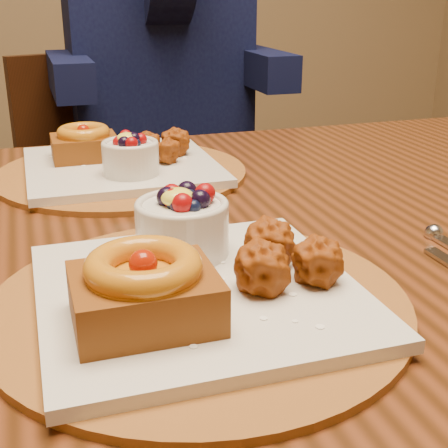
{
  "coord_description": "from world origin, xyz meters",
  "views": [
    {
      "loc": [
        -0.24,
        -0.8,
        1.03
      ],
      "look_at": [
        -0.07,
        -0.26,
        0.81
      ],
      "focal_mm": 50.0,
      "sensor_mm": 36.0,
      "label": 1
    }
  ],
  "objects_px": {
    "place_setting_far": "(120,162)",
    "chair_far": "(116,207)",
    "diner": "(157,10)",
    "dining_table": "(153,281)",
    "place_setting_near": "(194,278)"
  },
  "relations": [
    {
      "from": "place_setting_far",
      "to": "chair_far",
      "type": "relative_size",
      "value": 0.44
    },
    {
      "from": "diner",
      "to": "dining_table",
      "type": "bearing_deg",
      "value": -92.3
    },
    {
      "from": "chair_far",
      "to": "dining_table",
      "type": "bearing_deg",
      "value": -111.31
    },
    {
      "from": "chair_far",
      "to": "diner",
      "type": "bearing_deg",
      "value": 4.03
    },
    {
      "from": "place_setting_near",
      "to": "dining_table",
      "type": "bearing_deg",
      "value": 89.18
    },
    {
      "from": "place_setting_near",
      "to": "place_setting_far",
      "type": "relative_size",
      "value": 1.0
    },
    {
      "from": "dining_table",
      "to": "chair_far",
      "type": "bearing_deg",
      "value": 85.32
    },
    {
      "from": "place_setting_near",
      "to": "chair_far",
      "type": "height_order",
      "value": "chair_far"
    },
    {
      "from": "place_setting_near",
      "to": "diner",
      "type": "distance_m",
      "value": 1.17
    },
    {
      "from": "dining_table",
      "to": "place_setting_far",
      "type": "bearing_deg",
      "value": 90.53
    },
    {
      "from": "diner",
      "to": "place_setting_near",
      "type": "bearing_deg",
      "value": -90.04
    },
    {
      "from": "diner",
      "to": "chair_far",
      "type": "bearing_deg",
      "value": -148.62
    },
    {
      "from": "place_setting_far",
      "to": "diner",
      "type": "xyz_separation_m",
      "value": [
        0.21,
        0.7,
        0.19
      ]
    },
    {
      "from": "dining_table",
      "to": "diner",
      "type": "height_order",
      "value": "diner"
    },
    {
      "from": "dining_table",
      "to": "diner",
      "type": "relative_size",
      "value": 1.76
    }
  ]
}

